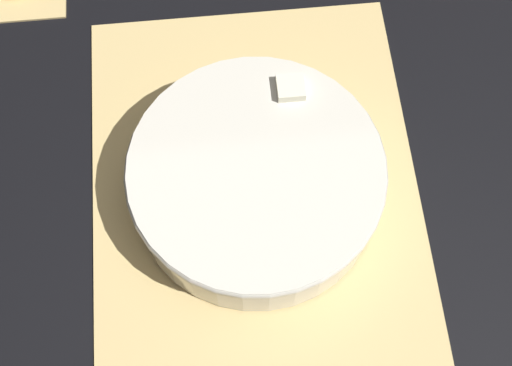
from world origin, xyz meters
TOP-DOWN VIEW (x-y plane):
  - ground_plane at (0.00, 0.00)m, footprint 6.00×6.00m
  - bamboo_mat_center at (-0.00, 0.00)m, footprint 0.52×0.38m
  - fruit_salad_bowl at (-0.00, 0.00)m, footprint 0.29×0.29m

SIDE VIEW (x-z plane):
  - ground_plane at x=0.00m, z-range 0.00..0.00m
  - bamboo_mat_center at x=0.00m, z-range 0.00..0.01m
  - fruit_salad_bowl at x=0.00m, z-range 0.01..0.09m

